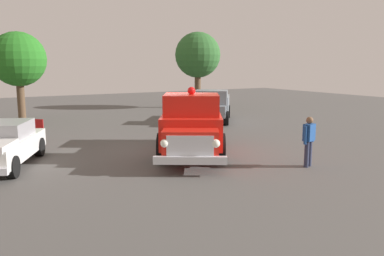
# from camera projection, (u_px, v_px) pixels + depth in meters

# --- Properties ---
(ground_plane) EXTENTS (60.00, 60.00, 0.00)m
(ground_plane) POSITION_uv_depth(u_px,v_px,m) (176.00, 149.00, 15.82)
(ground_plane) COLOR #514F4C
(vintage_fire_truck) EXTENTS (6.22, 4.93, 2.59)m
(vintage_fire_truck) POSITION_uv_depth(u_px,v_px,m) (192.00, 122.00, 14.95)
(vintage_fire_truck) COLOR black
(vintage_fire_truck) RESTS_ON ground
(classic_hot_rod) EXTENTS (4.74, 3.47, 1.46)m
(classic_hot_rod) POSITION_uv_depth(u_px,v_px,m) (0.00, 145.00, 13.01)
(classic_hot_rod) COLOR black
(classic_hot_rod) RESTS_ON ground
(parked_pickup) EXTENTS (4.92, 4.31, 1.90)m
(parked_pickup) POSITION_uv_depth(u_px,v_px,m) (212.00, 105.00, 23.40)
(parked_pickup) COLOR black
(parked_pickup) RESTS_ON ground
(lawn_chair_spare) EXTENTS (0.69, 0.69, 1.02)m
(lawn_chair_spare) POSITION_uv_depth(u_px,v_px,m) (37.00, 129.00, 17.01)
(lawn_chair_spare) COLOR #B7BABF
(lawn_chair_spare) RESTS_ON ground
(spectator_standing) EXTENTS (0.38, 0.64, 1.68)m
(spectator_standing) POSITION_uv_depth(u_px,v_px,m) (309.00, 138.00, 12.99)
(spectator_standing) COLOR #2D334C
(spectator_standing) RESTS_ON ground
(oak_tree_left) EXTENTS (3.14, 3.14, 5.23)m
(oak_tree_left) POSITION_uv_depth(u_px,v_px,m) (18.00, 60.00, 22.74)
(oak_tree_left) COLOR brown
(oak_tree_left) RESTS_ON ground
(oak_tree_distant) EXTENTS (3.50, 3.50, 5.82)m
(oak_tree_distant) POSITION_uv_depth(u_px,v_px,m) (198.00, 55.00, 30.41)
(oak_tree_distant) COLOR brown
(oak_tree_distant) RESTS_ON ground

